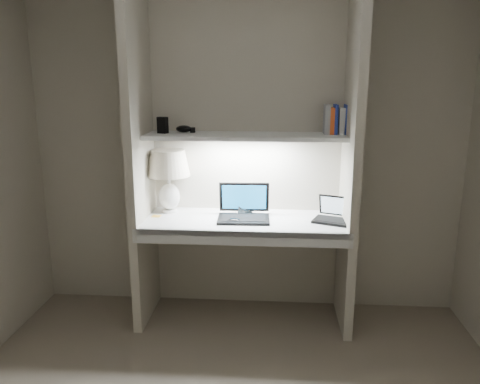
# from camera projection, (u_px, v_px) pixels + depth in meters

# --- Properties ---
(back_wall) EXTENTS (3.20, 0.01, 2.50)m
(back_wall) POSITION_uv_depth(u_px,v_px,m) (246.00, 147.00, 3.48)
(back_wall) COLOR beige
(back_wall) RESTS_ON floor
(alcove_panel_left) EXTENTS (0.06, 0.55, 2.50)m
(alcove_panel_left) POSITION_uv_depth(u_px,v_px,m) (140.00, 151.00, 3.27)
(alcove_panel_left) COLOR beige
(alcove_panel_left) RESTS_ON floor
(alcove_panel_right) EXTENTS (0.06, 0.55, 2.50)m
(alcove_panel_right) POSITION_uv_depth(u_px,v_px,m) (352.00, 154.00, 3.16)
(alcove_panel_right) COLOR beige
(alcove_panel_right) RESTS_ON floor
(desk) EXTENTS (1.40, 0.55, 0.04)m
(desk) POSITION_uv_depth(u_px,v_px,m) (244.00, 222.00, 3.33)
(desk) COLOR white
(desk) RESTS_ON alcove_panel_left
(desk_apron) EXTENTS (1.46, 0.03, 0.10)m
(desk_apron) POSITION_uv_depth(u_px,v_px,m) (241.00, 238.00, 3.09)
(desk_apron) COLOR silver
(desk_apron) RESTS_ON desk
(shelf) EXTENTS (1.40, 0.36, 0.03)m
(shelf) POSITION_uv_depth(u_px,v_px,m) (245.00, 136.00, 3.28)
(shelf) COLOR silver
(shelf) RESTS_ON back_wall
(strip_light) EXTENTS (0.60, 0.04, 0.02)m
(strip_light) POSITION_uv_depth(u_px,v_px,m) (245.00, 139.00, 3.29)
(strip_light) COLOR white
(strip_light) RESTS_ON shelf
(table_lamp) EXTENTS (0.32, 0.32, 0.47)m
(table_lamp) POSITION_uv_depth(u_px,v_px,m) (168.00, 171.00, 3.44)
(table_lamp) COLOR white
(table_lamp) RESTS_ON desk
(laptop_main) EXTENTS (0.38, 0.33, 0.24)m
(laptop_main) POSITION_uv_depth(u_px,v_px,m) (244.00, 211.00, 3.34)
(laptop_main) COLOR black
(laptop_main) RESTS_ON desk
(laptop_netbook) EXTENTS (0.33, 0.31, 0.17)m
(laptop_netbook) POSITION_uv_depth(u_px,v_px,m) (334.00, 215.00, 3.28)
(laptop_netbook) COLOR black
(laptop_netbook) RESTS_ON desk
(speaker) EXTENTS (0.12, 0.10, 0.15)m
(speaker) POSITION_uv_depth(u_px,v_px,m) (245.00, 202.00, 3.49)
(speaker) COLOR silver
(speaker) RESTS_ON desk
(mouse) EXTENTS (0.09, 0.06, 0.03)m
(mouse) POSITION_uv_depth(u_px,v_px,m) (234.00, 220.00, 3.24)
(mouse) COLOR black
(mouse) RESTS_ON desk
(cable_coil) EXTENTS (0.13, 0.13, 0.01)m
(cable_coil) POSITION_uv_depth(u_px,v_px,m) (251.00, 216.00, 3.38)
(cable_coil) COLOR black
(cable_coil) RESTS_ON desk
(sticky_note) EXTENTS (0.07, 0.07, 0.00)m
(sticky_note) POSITION_uv_depth(u_px,v_px,m) (156.00, 216.00, 3.40)
(sticky_note) COLOR gold
(sticky_note) RESTS_ON desk
(book_row) EXTENTS (0.19, 0.14, 0.21)m
(book_row) POSITION_uv_depth(u_px,v_px,m) (338.00, 120.00, 3.27)
(book_row) COLOR silver
(book_row) RESTS_ON shelf
(shelf_box) EXTENTS (0.08, 0.07, 0.12)m
(shelf_box) POSITION_uv_depth(u_px,v_px,m) (163.00, 125.00, 3.31)
(shelf_box) COLOR black
(shelf_box) RESTS_ON shelf
(shelf_gadget) EXTENTS (0.14, 0.11, 0.05)m
(shelf_gadget) POSITION_uv_depth(u_px,v_px,m) (184.00, 129.00, 3.36)
(shelf_gadget) COLOR black
(shelf_gadget) RESTS_ON shelf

